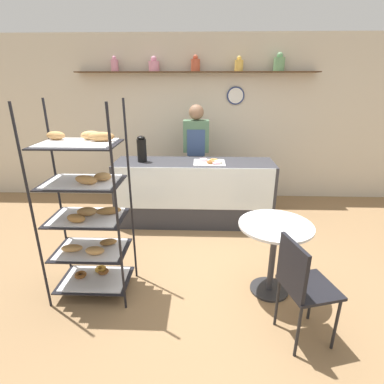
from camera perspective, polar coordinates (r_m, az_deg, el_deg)
name	(u,v)px	position (r m, az deg, el deg)	size (l,w,h in m)	color
ground_plane	(191,273)	(3.42, -0.28, -15.12)	(14.00, 14.00, 0.00)	olive
back_wall	(196,119)	(5.25, 0.83, 13.67)	(10.00, 0.30, 2.70)	beige
display_counter	(194,192)	(4.36, 0.39, -0.07)	(2.24, 0.63, 0.92)	#333338
pastry_rack	(88,213)	(2.91, -19.24, -3.81)	(0.73, 0.50, 1.85)	black
person_worker	(196,153)	(4.78, 0.78, 7.51)	(0.39, 0.24, 1.66)	#282833
cafe_table	(274,242)	(2.98, 15.36, -9.11)	(0.69, 0.69, 0.74)	#262628
cafe_chair	(301,281)	(2.52, 20.03, -15.65)	(0.46, 0.46, 0.90)	black
coffee_carafe	(142,149)	(4.25, -9.55, 8.04)	(0.13, 0.13, 0.36)	black
donut_tray_counter	(211,162)	(4.15, 3.69, 5.75)	(0.43, 0.35, 0.05)	white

